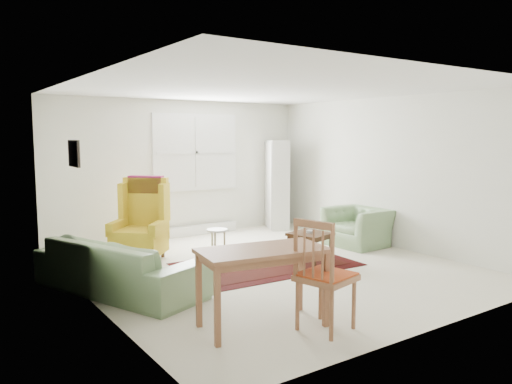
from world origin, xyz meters
TOP-DOWN VIEW (x-y plane):
  - room at (0.02, 0.21)m, footprint 5.04×5.54m
  - rug at (0.07, 0.14)m, footprint 2.54×1.70m
  - sofa at (-2.10, 0.12)m, footprint 1.61×2.36m
  - armchair at (2.10, 0.30)m, footprint 0.90×1.02m
  - wingback_chair at (-1.36, 1.39)m, footprint 1.05×1.05m
  - coffee_table at (0.72, -0.08)m, footprint 0.65×0.65m
  - stool at (-0.27, 0.97)m, footprint 0.40×0.40m
  - cabinet at (1.92, 2.35)m, footprint 0.63×0.79m
  - desk at (-1.33, -1.75)m, footprint 1.32×0.81m
  - desk_chair at (-0.87, -2.15)m, footprint 0.58×0.58m

SIDE VIEW (x-z plane):
  - rug at x=0.07m, z-range 0.00..0.02m
  - stool at x=-0.27m, z-range 0.00..0.43m
  - coffee_table at x=0.72m, z-range 0.00..0.44m
  - armchair at x=2.10m, z-range 0.00..0.76m
  - desk at x=-1.33m, z-range 0.00..0.78m
  - sofa at x=-2.10m, z-range 0.00..0.89m
  - desk_chair at x=-0.87m, z-range 0.00..1.09m
  - wingback_chair at x=-1.36m, z-range 0.00..1.25m
  - cabinet at x=1.92m, z-range 0.00..1.76m
  - room at x=0.02m, z-range 0.00..2.51m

